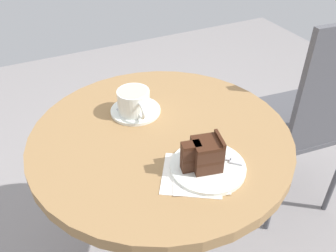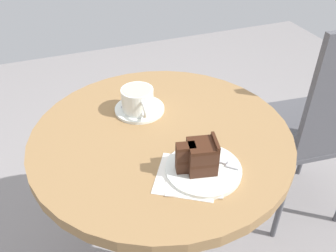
# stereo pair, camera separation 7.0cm
# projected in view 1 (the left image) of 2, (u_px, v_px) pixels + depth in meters

# --- Properties ---
(cafe_table) EXTENTS (0.75, 0.75, 0.72)m
(cafe_table) POSITION_uv_depth(u_px,v_px,m) (161.00, 164.00, 1.08)
(cafe_table) COLOR olive
(cafe_table) RESTS_ON ground
(saucer) EXTENTS (0.15, 0.15, 0.01)m
(saucer) POSITION_uv_depth(u_px,v_px,m) (136.00, 111.00, 1.10)
(saucer) COLOR silver
(saucer) RESTS_ON cafe_table
(coffee_cup) EXTENTS (0.13, 0.10, 0.07)m
(coffee_cup) POSITION_uv_depth(u_px,v_px,m) (134.00, 101.00, 1.06)
(coffee_cup) COLOR silver
(coffee_cup) RESTS_ON saucer
(teaspoon) EXTENTS (0.05, 0.10, 0.00)m
(teaspoon) POSITION_uv_depth(u_px,v_px,m) (133.00, 101.00, 1.13)
(teaspoon) COLOR #B7B7BC
(teaspoon) RESTS_ON saucer
(cake_plate) EXTENTS (0.19, 0.19, 0.01)m
(cake_plate) POSITION_uv_depth(u_px,v_px,m) (208.00, 167.00, 0.89)
(cake_plate) COLOR silver
(cake_plate) RESTS_ON cafe_table
(cake_slice) EXTENTS (0.08, 0.11, 0.09)m
(cake_slice) POSITION_uv_depth(u_px,v_px,m) (204.00, 155.00, 0.86)
(cake_slice) COLOR #422619
(cake_slice) RESTS_ON cake_plate
(fork) EXTENTS (0.10, 0.11, 0.00)m
(fork) POSITION_uv_depth(u_px,v_px,m) (223.00, 158.00, 0.90)
(fork) COLOR #B7B7BC
(fork) RESTS_ON cake_plate
(napkin) EXTENTS (0.20, 0.20, 0.00)m
(napkin) POSITION_uv_depth(u_px,v_px,m) (195.00, 175.00, 0.88)
(napkin) COLOR silver
(napkin) RESTS_ON cafe_table
(cafe_chair) EXTENTS (0.42, 0.42, 0.95)m
(cafe_chair) POSITION_uv_depth(u_px,v_px,m) (315.00, 111.00, 1.39)
(cafe_chair) COLOR #4C4C51
(cafe_chair) RESTS_ON ground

